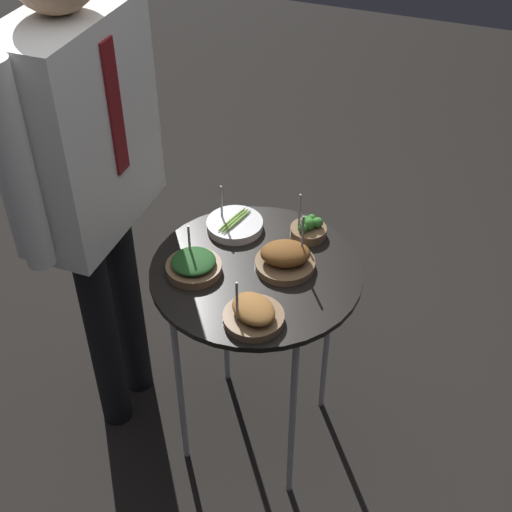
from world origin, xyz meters
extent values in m
plane|color=black|center=(0.00, 0.00, 0.00)|extent=(8.00, 8.00, 0.00)
cylinder|color=black|center=(0.00, 0.00, 0.75)|extent=(0.62, 0.62, 0.02)
cylinder|color=#B7B7BC|center=(0.19, -0.19, 0.37)|extent=(0.02, 0.02, 0.74)
cylinder|color=#B7B7BC|center=(-0.19, -0.19, 0.37)|extent=(0.02, 0.02, 0.74)
cylinder|color=#B7B7BC|center=(0.19, 0.19, 0.37)|extent=(0.02, 0.02, 0.74)
cylinder|color=#B7B7BC|center=(-0.19, 0.19, 0.37)|extent=(0.02, 0.02, 0.74)
cylinder|color=brown|center=(0.04, -0.07, 0.77)|extent=(0.18, 0.18, 0.02)
ellipsoid|color=brown|center=(0.04, -0.07, 0.81)|extent=(0.15, 0.17, 0.06)
cylinder|color=#939399|center=(0.06, -0.12, 0.84)|extent=(0.01, 0.01, 0.17)
cylinder|color=silver|center=(0.16, 0.13, 0.77)|extent=(0.17, 0.17, 0.03)
ellipsoid|color=#7AA847|center=(0.16, 0.14, 0.79)|extent=(0.15, 0.04, 0.01)
ellipsoid|color=#7AA847|center=(0.16, 0.13, 0.79)|extent=(0.15, 0.04, 0.01)
ellipsoid|color=#7AA847|center=(0.16, 0.12, 0.79)|extent=(0.15, 0.04, 0.01)
cylinder|color=#939399|center=(0.17, 0.18, 0.83)|extent=(0.01, 0.01, 0.14)
cylinder|color=brown|center=(-0.07, 0.16, 0.77)|extent=(0.16, 0.16, 0.03)
ellipsoid|color=#1E4C1E|center=(-0.07, 0.16, 0.79)|extent=(0.13, 0.13, 0.03)
cylinder|color=#939399|center=(-0.04, 0.19, 0.82)|extent=(0.01, 0.01, 0.13)
cylinder|color=brown|center=(0.20, -0.09, 0.77)|extent=(0.11, 0.11, 0.03)
sphere|color=#387F2D|center=(0.24, -0.09, 0.80)|extent=(0.02, 0.02, 0.02)
sphere|color=#387F2D|center=(0.21, -0.09, 0.80)|extent=(0.04, 0.04, 0.04)
sphere|color=#387F2D|center=(0.18, -0.08, 0.80)|extent=(0.03, 0.03, 0.03)
sphere|color=#387F2D|center=(0.20, -0.10, 0.80)|extent=(0.04, 0.04, 0.04)
sphere|color=#387F2D|center=(0.22, -0.12, 0.80)|extent=(0.03, 0.03, 0.03)
cylinder|color=#939399|center=(0.19, -0.07, 0.83)|extent=(0.01, 0.01, 0.16)
cylinder|color=brown|center=(-0.20, -0.07, 0.77)|extent=(0.16, 0.16, 0.02)
ellipsoid|color=#93602D|center=(-0.20, -0.07, 0.80)|extent=(0.16, 0.17, 0.04)
cylinder|color=#939399|center=(-0.23, -0.03, 0.83)|extent=(0.01, 0.01, 0.15)
cylinder|color=black|center=(-0.12, 0.49, 0.42)|extent=(0.10, 0.10, 0.83)
cylinder|color=black|center=(0.05, 0.49, 0.42)|extent=(0.10, 0.10, 0.83)
cube|color=white|center=(-0.04, 0.49, 1.14)|extent=(0.47, 0.22, 0.62)
cube|color=maroon|center=(-0.04, 0.38, 1.22)|extent=(0.06, 0.01, 0.37)
cylinder|color=white|center=(-0.31, 0.49, 1.17)|extent=(0.08, 0.08, 0.57)
cylinder|color=white|center=(0.24, 0.49, 1.17)|extent=(0.08, 0.08, 0.57)
camera|label=1|loc=(-1.45, -0.55, 2.11)|focal=50.00mm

